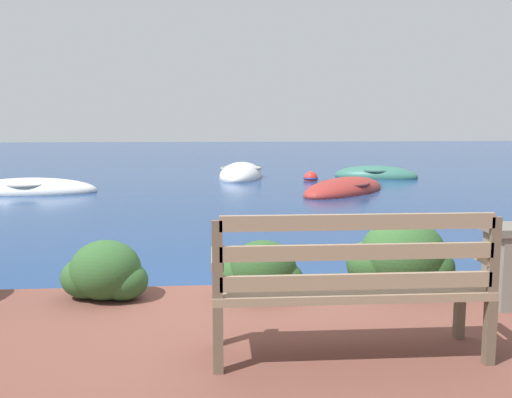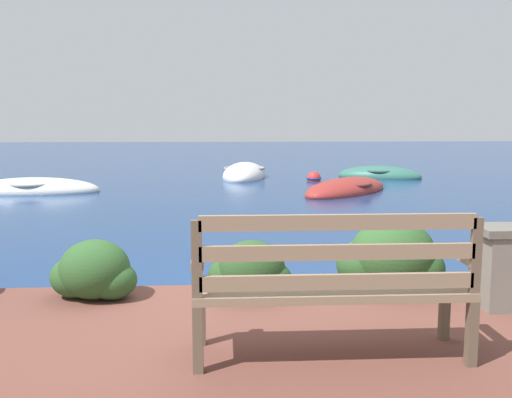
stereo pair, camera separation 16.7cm
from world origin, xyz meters
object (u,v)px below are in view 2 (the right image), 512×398
object	(u,v)px
mooring_buoy	(314,178)
rowboat_nearest	(346,190)
rowboat_mid	(34,190)
park_bench	(333,282)
rowboat_outer	(244,175)
rowboat_far	(379,176)

from	to	relation	value
mooring_buoy	rowboat_nearest	bearing A→B (deg)	-82.52
rowboat_nearest	rowboat_mid	size ratio (longest dim) A/B	1.00
park_bench	rowboat_mid	world-z (taller)	park_bench
rowboat_mid	rowboat_outer	bearing A→B (deg)	32.05
park_bench	rowboat_outer	xyz separation A→B (m)	(-0.04, 13.44, -0.64)
rowboat_far	rowboat_nearest	bearing A→B (deg)	-96.26
rowboat_far	rowboat_outer	distance (m)	3.97
park_bench	mooring_buoy	distance (m)	12.55
rowboat_far	mooring_buoy	size ratio (longest dim) A/B	6.06
rowboat_far	mooring_buoy	world-z (taller)	rowboat_far
rowboat_mid	mooring_buoy	size ratio (longest dim) A/B	7.14
rowboat_far	rowboat_outer	world-z (taller)	rowboat_outer
rowboat_nearest	park_bench	bearing A→B (deg)	-151.23
rowboat_mid	rowboat_outer	size ratio (longest dim) A/B	0.96
rowboat_far	mooring_buoy	xyz separation A→B (m)	(-2.04, -0.66, 0.01)
rowboat_nearest	rowboat_far	world-z (taller)	rowboat_far
rowboat_mid	mooring_buoy	world-z (taller)	rowboat_mid
park_bench	rowboat_nearest	xyz separation A→B (m)	(2.21, 9.75, -0.65)
rowboat_mid	mooring_buoy	bearing A→B (deg)	16.90
park_bench	rowboat_far	world-z (taller)	park_bench
rowboat_far	mooring_buoy	distance (m)	2.14
rowboat_outer	mooring_buoy	world-z (taller)	rowboat_outer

